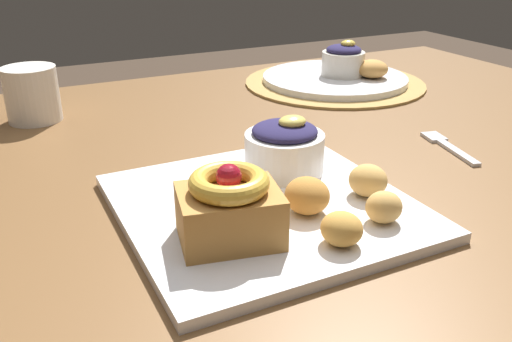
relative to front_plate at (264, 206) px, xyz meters
name	(u,v)px	position (x,y,z in m)	size (l,w,h in m)	color
dining_table	(274,218)	(0.08, 0.12, -0.09)	(1.43, 1.02, 0.73)	brown
woven_placemat	(334,83)	(0.37, 0.41, 0.00)	(0.35, 0.35, 0.01)	#AD894C
front_plate	(264,206)	(0.00, 0.00, 0.00)	(0.30, 0.30, 0.01)	white
cake_slice	(229,207)	(-0.06, -0.06, 0.04)	(0.11, 0.09, 0.08)	#B77F3D
berry_ramekin	(285,147)	(0.06, 0.06, 0.04)	(0.10, 0.10, 0.07)	white
fritter_front	(384,207)	(0.09, -0.09, 0.02)	(0.04, 0.03, 0.03)	tan
fritter_middle	(342,229)	(0.02, -0.11, 0.02)	(0.04, 0.04, 0.03)	gold
fritter_back	(307,196)	(0.03, -0.04, 0.02)	(0.05, 0.05, 0.04)	#BC7F38
fritter_extra	(368,180)	(0.11, -0.04, 0.02)	(0.04, 0.04, 0.04)	tan
back_plate	(335,78)	(0.37, 0.41, 0.01)	(0.28, 0.28, 0.01)	white
back_ramekin	(343,60)	(0.38, 0.41, 0.04)	(0.08, 0.08, 0.07)	silver
back_pastry	(372,69)	(0.42, 0.37, 0.03)	(0.06, 0.06, 0.03)	#C68E47
fork	(447,145)	(0.32, 0.06, 0.00)	(0.05, 0.13, 0.00)	silver
coffee_mug	(32,94)	(-0.19, 0.44, 0.04)	(0.08, 0.08, 0.09)	silver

